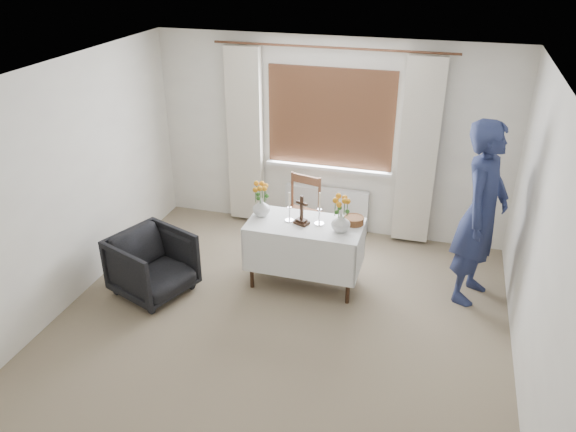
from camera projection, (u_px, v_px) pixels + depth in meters
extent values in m
plane|color=#9B8E6B|center=(271.00, 342.00, 5.46)|extent=(5.00, 5.00, 0.00)
cube|color=white|center=(305.00, 254.00, 6.21)|extent=(1.24, 0.64, 0.76)
imported|color=black|center=(153.00, 265.00, 6.07)|extent=(0.98, 0.97, 0.70)
imported|color=navy|center=(481.00, 214.00, 5.73)|extent=(0.69, 0.84, 1.98)
cube|color=silver|center=(326.00, 209.00, 7.40)|extent=(1.10, 0.10, 0.60)
imported|color=silver|center=(261.00, 207.00, 6.16)|extent=(0.25, 0.25, 0.20)
imported|color=silver|center=(341.00, 222.00, 5.84)|extent=(0.22, 0.22, 0.21)
cylinder|color=brown|center=(354.00, 220.00, 6.01)|extent=(0.26, 0.26, 0.08)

